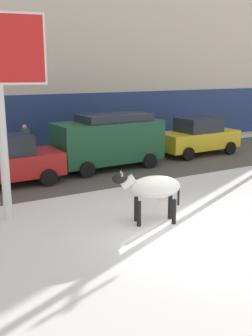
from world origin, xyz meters
The scene contains 8 objects.
ground_plane centered at (0.00, 0.00, 0.00)m, with size 120.00×120.00×0.00m, color white.
road_strip centered at (0.00, 7.26, 0.00)m, with size 60.00×5.60×0.01m, color #514F4C.
building_facade centered at (0.00, 13.98, 6.48)m, with size 44.00×6.10×13.00m.
cow_holstein centered at (-0.47, 1.02, 1.00)m, with size 1.92×1.04×1.54m.
car_red_sedan centered at (-3.22, 6.70, 0.91)m, with size 4.26×2.10×1.84m.
car_darkgreen_van centered at (1.36, 7.25, 1.24)m, with size 4.66×2.25×2.32m.
car_yellow_sedan centered at (6.55, 7.62, 0.91)m, with size 4.26×2.10×1.84m.
pedestrian_near_billboard centered at (-1.44, 10.14, 0.88)m, with size 0.36×0.24×1.73m.
Camera 1 is at (-6.19, -7.59, 4.11)m, focal length 42.23 mm.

